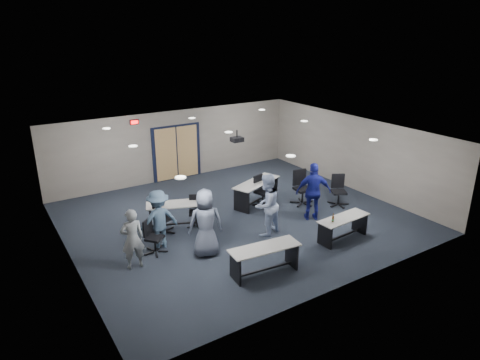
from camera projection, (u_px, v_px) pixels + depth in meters
floor at (237, 218)px, 13.50m from camera, size 10.00×10.00×0.00m
back_wall at (176, 145)px, 16.62m from camera, size 10.00×0.04×2.70m
front_wall at (345, 235)px, 9.47m from camera, size 10.00×0.04×2.70m
left_wall at (66, 214)px, 10.52m from camera, size 0.04×9.00×2.70m
right_wall at (354, 153)px, 15.57m from camera, size 0.04×9.00×2.70m
ceiling at (237, 134)px, 12.59m from camera, size 10.00×9.00×0.04m
double_door at (177, 153)px, 16.69m from camera, size 2.00×0.07×2.20m
exit_sign at (134, 122)px, 15.39m from camera, size 0.32×0.07×0.18m
ceiling_projector at (237, 139)px, 13.23m from camera, size 0.35×0.32×0.37m
ceiling_can_lights at (233, 134)px, 12.79m from camera, size 6.24×5.74×0.02m
table_front_left at (265, 255)px, 10.32m from camera, size 1.82×0.77×0.72m
table_front_right at (343, 224)px, 12.01m from camera, size 1.67×0.65×0.91m
table_back_left at (179, 211)px, 12.73m from camera, size 1.99×1.26×0.89m
table_back_right at (257, 189)px, 14.41m from camera, size 2.05×1.32×0.79m
chair_back_a at (163, 217)px, 12.38m from camera, size 0.79×0.79×0.98m
chair_back_b at (196, 211)px, 12.82m from camera, size 0.80×0.80×0.94m
chair_back_c at (263, 191)px, 14.29m from camera, size 0.80×0.80×1.03m
chair_back_d at (303, 188)px, 14.37m from camera, size 0.83×0.83×1.17m
chair_loose_left at (155, 237)px, 11.28m from camera, size 0.83×0.83×0.94m
chair_loose_right at (339, 191)px, 14.28m from camera, size 0.90×0.90×1.05m
person_gray at (132, 239)px, 10.47m from camera, size 0.60×0.42×1.58m
person_plaid at (206, 223)px, 11.04m from camera, size 1.03×0.84×1.83m
person_lightblue at (266, 205)px, 12.16m from camera, size 1.05×0.91×1.83m
person_navy at (313, 192)px, 13.13m from camera, size 1.15×0.92×1.83m
person_back at (159, 219)px, 11.45m from camera, size 1.08×0.64×1.65m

